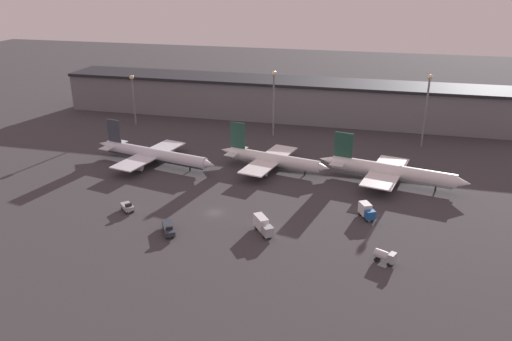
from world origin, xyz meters
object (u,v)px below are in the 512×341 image
service_vehicle_2 (366,210)px  service_vehicle_4 (127,207)px  airplane_2 (390,172)px  service_vehicle_3 (169,228)px  airplane_1 (272,159)px  service_vehicle_0 (263,225)px  service_vehicle_1 (385,256)px  airplane_0 (153,154)px

service_vehicle_2 → service_vehicle_4: (-63.20, -11.53, -0.88)m
airplane_2 → service_vehicle_4: 78.49m
airplane_2 → service_vehicle_3: bearing=-127.5°
airplane_1 → airplane_2: bearing=8.1°
airplane_2 → service_vehicle_2: 26.03m
airplane_2 → service_vehicle_3: 70.27m
service_vehicle_0 → service_vehicle_4: bearing=-130.7°
service_vehicle_0 → service_vehicle_3: bearing=-112.3°
service_vehicle_2 → service_vehicle_4: size_ratio=1.22×
airplane_1 → service_vehicle_4: size_ratio=7.71×
service_vehicle_4 → airplane_1: bearing=94.4°
service_vehicle_1 → service_vehicle_3: 52.50m
service_vehicle_1 → airplane_2: bearing=114.0°
service_vehicle_0 → service_vehicle_2: size_ratio=1.26×
service_vehicle_1 → service_vehicle_4: service_vehicle_1 is taller
airplane_2 → airplane_1: bearing=-171.9°
service_vehicle_0 → airplane_1: bearing=152.6°
service_vehicle_1 → service_vehicle_4: (-68.18, 9.68, -0.42)m
service_vehicle_3 → service_vehicle_4: size_ratio=1.58×
service_vehicle_2 → airplane_2: bearing=137.9°
airplane_2 → service_vehicle_1: size_ratio=8.82×
airplane_2 → service_vehicle_4: bearing=-139.8°
airplane_0 → service_vehicle_0: 59.48m
airplane_0 → airplane_2: bearing=14.1°
airplane_1 → service_vehicle_1: 61.28m
service_vehicle_3 → airplane_0: bearing=178.5°
service_vehicle_1 → service_vehicle_3: size_ratio=0.65×
service_vehicle_1 → service_vehicle_4: size_ratio=1.03×
airplane_0 → service_vehicle_4: 35.28m
service_vehicle_0 → service_vehicle_1: 30.48m
airplane_1 → service_vehicle_1: (36.46, -49.22, -1.76)m
service_vehicle_3 → service_vehicle_0: bearing=73.8°
airplane_0 → service_vehicle_4: bearing=-64.7°
airplane_1 → airplane_2: airplane_1 is taller
service_vehicle_0 → service_vehicle_2: 28.57m
airplane_0 → airplane_1: airplane_1 is taller
airplane_1 → service_vehicle_0: size_ratio=5.02×
airplane_1 → service_vehicle_2: airplane_1 is taller
service_vehicle_0 → service_vehicle_3: (-22.80, -5.79, -0.86)m
service_vehicle_0 → service_vehicle_2: (24.71, 14.34, -0.05)m
airplane_0 → service_vehicle_0: size_ratio=6.09×
airplane_0 → service_vehicle_2: bearing=-5.5°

